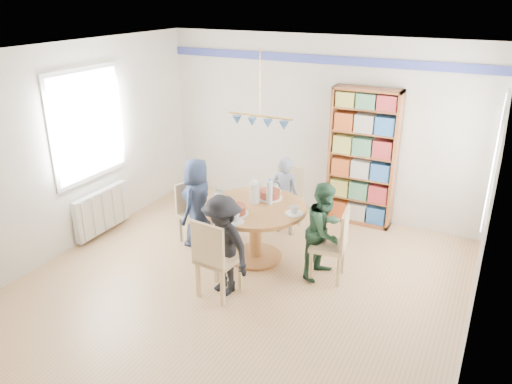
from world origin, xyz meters
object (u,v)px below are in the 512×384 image
Objects in this scene: person_right at (325,231)px; bookshelf at (363,159)px; chair_far at (288,195)px; radiator at (102,211)px; chair_near at (214,256)px; chair_right at (335,242)px; person_far at (285,196)px; dining_table at (256,220)px; person_left at (198,203)px; person_near at (223,245)px; chair_left at (192,209)px.

person_right is 1.73m from bookshelf.
chair_far is 0.45× the size of bookshelf.
chair_near reaches higher than radiator.
person_far is (-1.03, 0.88, 0.07)m from chair_right.
radiator is 2.68m from chair_far.
chair_near is (2.28, -0.67, 0.18)m from radiator.
dining_table is 0.89m from person_left.
chair_right is at bearing -45.03° from chair_far.
person_near is at bearing 145.46° from person_right.
bookshelf is at bearing -131.34° from person_far.
chair_right is at bearing -83.82° from bookshelf.
person_right is (0.93, 0.01, 0.05)m from dining_table.
person_far is (1.06, 0.80, 0.11)m from chair_left.
chair_left is 0.87× the size of chair_near.
chair_left is at bearing 176.58° from dining_table.
bookshelf is at bearing 62.58° from dining_table.
chair_right reaches higher than chair_left.
dining_table is at bearing 91.92° from person_far.
dining_table is at bearing 89.79° from chair_near.
bookshelf is (3.17, 2.04, 0.65)m from radiator.
radiator is 0.77× the size of dining_table.
person_near is (0.91, -0.88, -0.01)m from person_left.
person_left is at bearing -136.33° from bookshelf.
bookshelf reaches higher than dining_table.
chair_near is 0.79× the size of person_left.
chair_far reaches higher than radiator.
chair_left is 1.48m from chair_near.
person_near is at bearing -141.16° from chair_right.
person_left reaches higher than chair_near.
chair_left is 1.42m from chair_far.
person_right is at bearing 0.66° from dining_table.
chair_far is at bearing 135.33° from person_left.
chair_near is at bearing 36.01° from person_left.
bookshelf reaches higher than radiator.
chair_far is at bearing 31.60° from radiator.
radiator is at bearing -147.23° from bookshelf.
person_near is (-0.01, -1.73, 0.03)m from person_far.
chair_right is 1.36m from person_far.
chair_far is 0.95× the size of chair_near.
person_near reaches higher than chair_left.
chair_right is at bearing 143.58° from person_far.
radiator is at bearing -174.56° from person_near.
person_near reaches higher than person_far.
chair_left is 0.70× the size of person_near.
chair_near is 0.85× the size of person_far.
dining_table is 1.97m from bookshelf.
chair_left is at bearing 17.63° from radiator.
radiator is at bearing 163.75° from chair_near.
person_left reaches higher than radiator.
bookshelf is at bearing 96.18° from chair_right.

